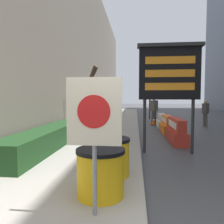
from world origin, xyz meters
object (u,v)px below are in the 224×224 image
object	(u,v)px
barrel_drum_foreground	(101,172)
warning_sign	(94,120)
traffic_light_near_curb	(150,85)
pedestrian_worker	(205,111)
barrel_drum_middle	(111,157)
traffic_cone_mid	(153,121)
traffic_cone_near	(162,119)
jersey_barrier_orange_near	(168,125)
jersey_barrier_red_striped	(176,132)
message_board	(169,74)
jersey_barrier_white	(162,121)
pedestrian_passerby	(154,108)

from	to	relation	value
barrel_drum_foreground	warning_sign	distance (m)	1.10
traffic_light_near_curb	pedestrian_worker	bearing A→B (deg)	-51.66
barrel_drum_middle	traffic_cone_mid	bearing A→B (deg)	80.28
traffic_cone_near	traffic_cone_mid	distance (m)	0.52
warning_sign	jersey_barrier_orange_near	xyz separation A→B (m)	(2.15, 8.21, -1.08)
traffic_cone_mid	pedestrian_worker	xyz separation A→B (m)	(3.09, -0.27, 0.68)
traffic_cone_near	jersey_barrier_red_striped	bearing A→B (deg)	-90.47
warning_sign	message_board	distance (m)	4.49
message_board	jersey_barrier_orange_near	world-z (taller)	message_board
barrel_drum_middle	jersey_barrier_white	distance (m)	9.17
warning_sign	jersey_barrier_orange_near	size ratio (longest dim) A/B	0.96
barrel_drum_middle	jersey_barrier_orange_near	bearing A→B (deg)	72.39
jersey_barrier_orange_near	pedestrian_worker	bearing A→B (deg)	45.93
barrel_drum_middle	jersey_barrier_orange_near	size ratio (longest dim) A/B	0.41
traffic_cone_near	pedestrian_passerby	distance (m)	0.84
jersey_barrier_red_striped	pedestrian_passerby	size ratio (longest dim) A/B	1.17
traffic_light_near_curb	traffic_cone_near	bearing A→B (deg)	-81.98
traffic_light_near_curb	pedestrian_passerby	size ratio (longest dim) A/B	2.11
barrel_drum_foreground	pedestrian_passerby	size ratio (longest dim) A/B	0.44
barrel_drum_middle	pedestrian_worker	size ratio (longest dim) A/B	0.50
message_board	jersey_barrier_red_striped	world-z (taller)	message_board
warning_sign	jersey_barrier_orange_near	world-z (taller)	warning_sign
barrel_drum_foreground	warning_sign	world-z (taller)	warning_sign
jersey_barrier_red_striped	traffic_cone_near	size ratio (longest dim) A/B	2.71
traffic_cone_near	traffic_light_near_curb	size ratio (longest dim) A/B	0.20
barrel_drum_foreground	pedestrian_passerby	distance (m)	10.77
jersey_barrier_red_striped	pedestrian_worker	distance (m)	5.73
traffic_light_near_curb	barrel_drum_middle	bearing A→B (deg)	-97.04
jersey_barrier_orange_near	jersey_barrier_white	bearing A→B (deg)	90.00
warning_sign	traffic_cone_mid	bearing A→B (deg)	81.41
jersey_barrier_orange_near	jersey_barrier_white	world-z (taller)	jersey_barrier_orange_near
barrel_drum_foreground	jersey_barrier_red_striped	bearing A→B (deg)	67.61
message_board	warning_sign	bearing A→B (deg)	-111.06
jersey_barrier_red_striped	traffic_light_near_curb	world-z (taller)	traffic_light_near_curb
jersey_barrier_orange_near	traffic_cone_near	size ratio (longest dim) A/B	2.51
pedestrian_passerby	message_board	bearing A→B (deg)	-30.21
message_board	jersey_barrier_white	size ratio (longest dim) A/B	1.78
jersey_barrier_orange_near	message_board	bearing A→B (deg)	-98.03
traffic_cone_mid	pedestrian_worker	world-z (taller)	pedestrian_worker
barrel_drum_middle	traffic_light_near_curb	distance (m)	13.58
traffic_light_near_curb	pedestrian_worker	size ratio (longest dim) A/B	2.37
message_board	traffic_cone_mid	xyz separation A→B (m)	(0.12, 7.12, -2.20)
barrel_drum_middle	traffic_cone_near	world-z (taller)	barrel_drum_middle
jersey_barrier_red_striped	pedestrian_worker	size ratio (longest dim) A/B	1.32
barrel_drum_foreground	warning_sign	size ratio (longest dim) A/B	0.43
jersey_barrier_orange_near	pedestrian_passerby	bearing A→B (deg)	98.26
pedestrian_passerby	barrel_drum_middle	bearing A→B (deg)	-38.87
pedestrian_passerby	barrel_drum_foreground	bearing A→B (deg)	-38.29
message_board	traffic_light_near_curb	xyz separation A→B (m)	(0.11, 10.77, 0.30)
jersey_barrier_orange_near	traffic_light_near_curb	world-z (taller)	traffic_light_near_curb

